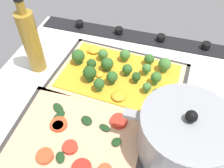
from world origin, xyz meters
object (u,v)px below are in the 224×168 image
at_px(broccoli_pizza, 118,74).
at_px(baking_tray_back, 77,139).
at_px(oil_bottle, 31,41).
at_px(veggie_pizza_back, 77,138).
at_px(baking_tray_front, 119,79).
at_px(cooking_pot, 183,136).

xyz_separation_m(broccoli_pizza, baking_tray_back, (0.04, 0.22, -0.02)).
bearing_deg(broccoli_pizza, oil_bottle, 4.86).
bearing_deg(oil_bottle, baking_tray_back, 135.83).
relative_size(veggie_pizza_back, oil_bottle, 1.28).
bearing_deg(baking_tray_front, cooking_pot, 136.46).
xyz_separation_m(broccoli_pizza, cooking_pot, (-0.19, 0.18, 0.04)).
bearing_deg(oil_bottle, broccoli_pizza, -175.14).
distance_m(baking_tray_front, baking_tray_back, 0.23).
relative_size(baking_tray_front, oil_bottle, 1.66).
xyz_separation_m(veggie_pizza_back, oil_bottle, (0.21, -0.20, 0.09)).
relative_size(broccoli_pizza, veggie_pizza_back, 1.21).
bearing_deg(oil_bottle, cooking_pot, 160.04).
bearing_deg(baking_tray_back, oil_bottle, -44.17).
height_order(broccoli_pizza, veggie_pizza_back, broccoli_pizza).
height_order(broccoli_pizza, oil_bottle, oil_bottle).
distance_m(baking_tray_front, oil_bottle, 0.27).
xyz_separation_m(broccoli_pizza, veggie_pizza_back, (0.04, 0.23, -0.01)).
height_order(baking_tray_back, veggie_pizza_back, veggie_pizza_back).
height_order(baking_tray_back, cooking_pot, cooking_pot).
bearing_deg(baking_tray_front, broccoli_pizza, -40.04).
xyz_separation_m(baking_tray_back, veggie_pizza_back, (-0.00, 0.00, 0.01)).
relative_size(baking_tray_back, cooking_pot, 1.26).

